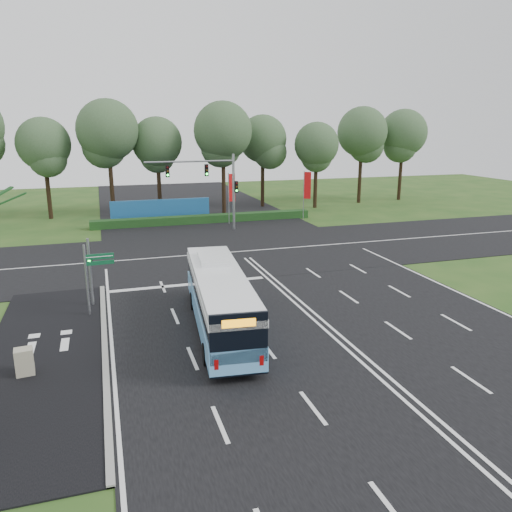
# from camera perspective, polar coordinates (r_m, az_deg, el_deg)

# --- Properties ---
(ground) EXTENTS (120.00, 120.00, 0.00)m
(ground) POSITION_cam_1_polar(r_m,az_deg,el_deg) (27.67, 4.45, -5.44)
(ground) COLOR #244918
(ground) RESTS_ON ground
(road_main) EXTENTS (20.00, 120.00, 0.04)m
(road_main) POSITION_cam_1_polar(r_m,az_deg,el_deg) (27.67, 4.45, -5.40)
(road_main) COLOR black
(road_main) RESTS_ON ground
(road_cross) EXTENTS (120.00, 14.00, 0.05)m
(road_cross) POSITION_cam_1_polar(r_m,az_deg,el_deg) (38.56, -2.15, 0.47)
(road_cross) COLOR black
(road_cross) RESTS_ON ground
(bike_path) EXTENTS (5.00, 18.00, 0.06)m
(bike_path) POSITION_cam_1_polar(r_m,az_deg,el_deg) (23.28, -22.89, -10.58)
(bike_path) COLOR black
(bike_path) RESTS_ON ground
(kerb_strip) EXTENTS (0.25, 18.00, 0.12)m
(kerb_strip) POSITION_cam_1_polar(r_m,az_deg,el_deg) (23.11, -16.89, -10.13)
(kerb_strip) COLOR gray
(kerb_strip) RESTS_ON ground
(city_bus) EXTENTS (3.32, 10.98, 3.10)m
(city_bus) POSITION_cam_1_polar(r_m,az_deg,el_deg) (23.65, -4.16, -4.98)
(city_bus) COLOR #67B1EF
(city_bus) RESTS_ON ground
(pedestrian_signal) EXTENTS (0.35, 0.43, 3.74)m
(pedestrian_signal) POSITION_cam_1_polar(r_m,az_deg,el_deg) (28.10, -18.44, -1.48)
(pedestrian_signal) COLOR gray
(pedestrian_signal) RESTS_ON ground
(street_sign) EXTENTS (1.46, 0.14, 3.76)m
(street_sign) POSITION_cam_1_polar(r_m,az_deg,el_deg) (26.58, -18.15, -1.61)
(street_sign) COLOR gray
(street_sign) RESTS_ON ground
(utility_cabinet) EXTENTS (0.74, 0.64, 1.13)m
(utility_cabinet) POSITION_cam_1_polar(r_m,az_deg,el_deg) (21.85, -24.95, -10.95)
(utility_cabinet) COLOR #A69F85
(utility_cabinet) RESTS_ON ground
(banner_flag_mid) EXTENTS (0.73, 0.21, 5.05)m
(banner_flag_mid) POSITION_cam_1_polar(r_m,az_deg,el_deg) (49.34, -2.87, 7.44)
(banner_flag_mid) COLOR gray
(banner_flag_mid) RESTS_ON ground
(banner_flag_right) EXTENTS (0.69, 0.35, 5.07)m
(banner_flag_right) POSITION_cam_1_polar(r_m,az_deg,el_deg) (51.30, 5.78, 7.68)
(banner_flag_right) COLOR gray
(banner_flag_right) RESTS_ON ground
(traffic_light_gantry) EXTENTS (8.41, 0.28, 7.00)m
(traffic_light_gantry) POSITION_cam_1_polar(r_m,az_deg,el_deg) (45.94, -4.78, 8.61)
(traffic_light_gantry) COLOR gray
(traffic_light_gantry) RESTS_ON ground
(hedge) EXTENTS (22.00, 1.20, 0.80)m
(hedge) POSITION_cam_1_polar(r_m,az_deg,el_deg) (50.38, -5.91, 4.23)
(hedge) COLOR #163B15
(hedge) RESTS_ON ground
(blue_hoarding) EXTENTS (10.00, 0.30, 2.20)m
(blue_hoarding) POSITION_cam_1_polar(r_m,az_deg,el_deg) (52.09, -10.82, 5.17)
(blue_hoarding) COLOR #1A5590
(blue_hoarding) RESTS_ON ground
(eucalyptus_row) EXTENTS (55.70, 9.63, 12.80)m
(eucalyptus_row) POSITION_cam_1_polar(r_m,az_deg,el_deg) (56.88, -5.57, 13.66)
(eucalyptus_row) COLOR black
(eucalyptus_row) RESTS_ON ground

